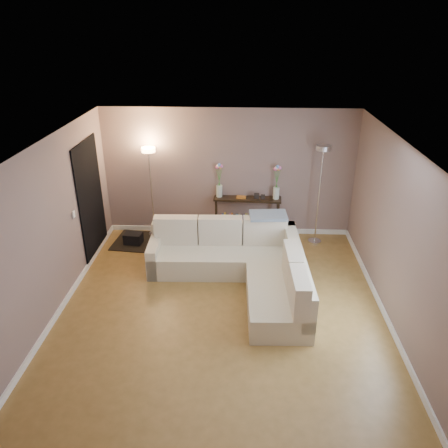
{
  "coord_description": "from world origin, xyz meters",
  "views": [
    {
      "loc": [
        0.3,
        -5.57,
        4.12
      ],
      "look_at": [
        0.0,
        0.8,
        1.1
      ],
      "focal_mm": 35.0,
      "sensor_mm": 36.0,
      "label": 1
    }
  ],
  "objects_px": {
    "console_table": "(243,214)",
    "floor_lamp_unlit": "(321,176)",
    "floor_lamp_lit": "(150,175)",
    "sectional_sofa": "(242,263)"
  },
  "relations": [
    {
      "from": "sectional_sofa",
      "to": "console_table",
      "type": "distance_m",
      "value": 1.8
    },
    {
      "from": "sectional_sofa",
      "to": "floor_lamp_lit",
      "type": "relative_size",
      "value": 1.44
    },
    {
      "from": "sectional_sofa",
      "to": "console_table",
      "type": "height_order",
      "value": "sectional_sofa"
    },
    {
      "from": "console_table",
      "to": "floor_lamp_lit",
      "type": "bearing_deg",
      "value": -176.66
    },
    {
      "from": "sectional_sofa",
      "to": "floor_lamp_lit",
      "type": "distance_m",
      "value": 2.69
    },
    {
      "from": "sectional_sofa",
      "to": "console_table",
      "type": "xyz_separation_m",
      "value": [
        -0.0,
        1.8,
        0.13
      ]
    },
    {
      "from": "console_table",
      "to": "floor_lamp_unlit",
      "type": "xyz_separation_m",
      "value": [
        1.46,
        -0.29,
        0.94
      ]
    },
    {
      "from": "floor_lamp_lit",
      "to": "sectional_sofa",
      "type": "bearing_deg",
      "value": -42.41
    },
    {
      "from": "console_table",
      "to": "floor_lamp_unlit",
      "type": "bearing_deg",
      "value": -11.13
    },
    {
      "from": "floor_lamp_lit",
      "to": "floor_lamp_unlit",
      "type": "relative_size",
      "value": 0.93
    }
  ]
}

